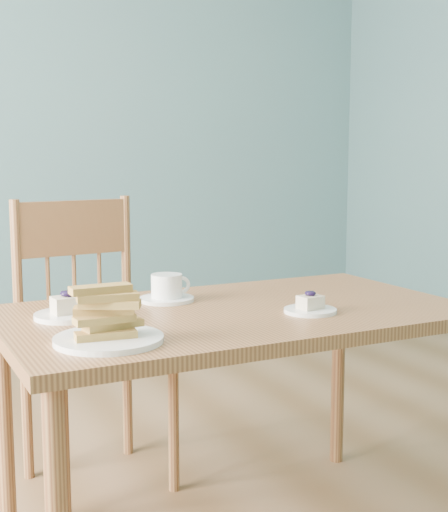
# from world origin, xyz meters

# --- Properties ---
(room) EXTENTS (5.01, 5.01, 2.71)m
(room) POSITION_xyz_m (0.00, 0.00, 1.35)
(room) COLOR olive
(room) RESTS_ON ground
(dining_table) EXTENTS (1.29, 0.75, 0.68)m
(dining_table) POSITION_xyz_m (0.21, -0.17, 0.62)
(dining_table) COLOR #9B683B
(dining_table) RESTS_ON ground
(dining_chair) EXTENTS (0.49, 0.47, 0.96)m
(dining_chair) POSITION_xyz_m (-0.05, 0.39, 0.49)
(dining_chair) COLOR #9B683B
(dining_chair) RESTS_ON ground
(cheesecake_plate_near) EXTENTS (0.14, 0.14, 0.06)m
(cheesecake_plate_near) POSITION_xyz_m (0.37, -0.30, 0.70)
(cheesecake_plate_near) COLOR white
(cheesecake_plate_near) RESTS_ON dining_table
(cheesecake_plate_far) EXTENTS (0.18, 0.18, 0.07)m
(cheesecake_plate_far) POSITION_xyz_m (-0.24, -0.07, 0.70)
(cheesecake_plate_far) COLOR white
(cheesecake_plate_far) RESTS_ON dining_table
(coffee_cup) EXTENTS (0.16, 0.16, 0.08)m
(coffee_cup) POSITION_xyz_m (0.08, 0.02, 0.72)
(coffee_cup) COLOR white
(coffee_cup) RESTS_ON dining_table
(biscotti_plate) EXTENTS (0.25, 0.25, 0.13)m
(biscotti_plate) POSITION_xyz_m (-0.21, -0.36, 0.73)
(biscotti_plate) COLOR white
(biscotti_plate) RESTS_ON dining_table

